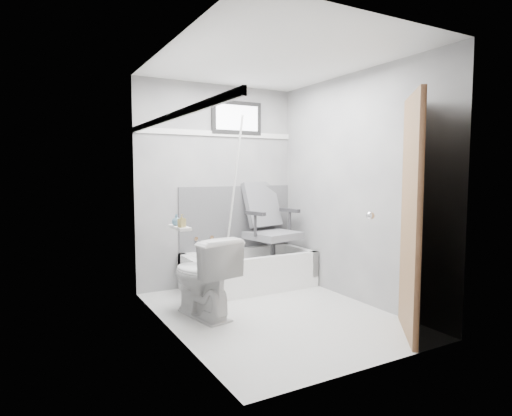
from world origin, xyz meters
TOP-DOWN VIEW (x-y plane):
  - floor at (0.00, 0.00)m, footprint 2.60×2.60m
  - ceiling at (0.00, 0.00)m, footprint 2.60×2.60m
  - wall_back at (0.00, 1.30)m, footprint 2.00×0.02m
  - wall_front at (0.00, -1.30)m, footprint 2.00×0.02m
  - wall_left at (-1.00, 0.00)m, footprint 0.02×2.60m
  - wall_right at (1.00, 0.00)m, footprint 0.02×2.60m
  - bathtub at (0.23, 0.93)m, footprint 1.50×0.70m
  - office_chair at (0.57, 0.95)m, footprint 0.77×0.77m
  - toilet at (-0.62, 0.27)m, footprint 0.57×0.84m
  - door at (0.98, -1.28)m, footprint 0.78×0.78m
  - window at (0.25, 1.29)m, footprint 0.66×0.04m
  - backerboard at (0.25, 1.29)m, footprint 1.50×0.02m
  - trim_back at (0.00, 1.29)m, footprint 2.00×0.02m
  - trim_left at (-0.99, 0.00)m, footprint 0.02×2.60m
  - pole at (0.08, 1.06)m, footprint 0.02×0.54m
  - shelf at (-0.93, -0.00)m, footprint 0.10×0.32m
  - soap_bottle_a at (-0.94, -0.08)m, footprint 0.07×0.07m
  - soap_bottle_b at (-0.94, 0.06)m, footprint 0.11×0.11m
  - faucet at (-0.20, 1.27)m, footprint 0.26×0.10m

SIDE VIEW (x-z plane):
  - floor at x=0.00m, z-range 0.00..0.00m
  - bathtub at x=0.23m, z-range 0.00..0.42m
  - toilet at x=-0.62m, z-range 0.00..0.76m
  - faucet at x=-0.20m, z-range 0.47..0.63m
  - office_chair at x=0.57m, z-range 0.12..1.25m
  - backerboard at x=0.25m, z-range 0.41..1.19m
  - shelf at x=-0.93m, z-range 0.89..0.91m
  - soap_bottle_b at x=-0.94m, z-range 0.91..1.01m
  - soap_bottle_a at x=-0.94m, z-range 0.91..1.02m
  - door at x=0.98m, z-range 0.00..2.00m
  - pole at x=0.08m, z-range 0.11..1.99m
  - wall_back at x=0.00m, z-range 0.00..2.40m
  - wall_front at x=0.00m, z-range 0.00..2.40m
  - wall_left at x=-1.00m, z-range 0.00..2.40m
  - wall_right at x=1.00m, z-range 0.00..2.40m
  - trim_back at x=0.00m, z-range 1.79..1.85m
  - trim_left at x=-0.99m, z-range 1.79..1.85m
  - window at x=0.25m, z-range 1.82..2.22m
  - ceiling at x=0.00m, z-range 2.40..2.40m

